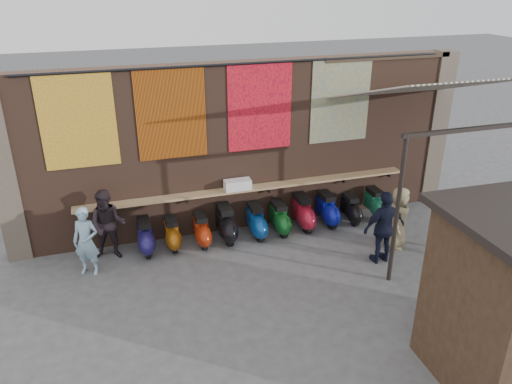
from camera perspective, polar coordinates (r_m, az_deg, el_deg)
The scene contains 31 objects.
ground at distance 10.38m, azimuth 3.06°, elevation -10.11°, with size 70.00×70.00×0.00m, color #474749.
brick_wall at distance 11.79m, azimuth -1.28°, elevation 5.13°, with size 10.00×0.40×4.00m, color brown.
pier_left at distance 11.58m, azimuth -26.85°, elevation 2.09°, with size 0.50×0.50×4.00m, color #4C4238.
pier_right at distance 14.08m, azimuth 19.64°, elevation 6.88°, with size 0.50×0.50×4.00m, color #4C4238.
eating_counter at distance 11.79m, azimuth -0.74°, elevation 0.43°, with size 8.00×0.32×0.05m, color #9E7A51.
shelf_box at distance 11.63m, azimuth -2.12°, elevation 0.84°, with size 0.62×0.28×0.24m, color white.
tapestry_redgold at distance 10.89m, azimuth -19.67°, elevation 7.62°, with size 1.50×0.02×2.00m, color #9A3616.
tapestry_sun at distance 10.96m, azimuth -9.67°, elevation 8.79°, with size 1.50×0.02×2.00m, color #D65C0C.
tapestry_orange at distance 11.39m, azimuth 0.46°, elevation 9.70°, with size 1.50×0.02×2.00m, color red.
tapestry_multi at distance 12.14m, azimuth 9.63°, elevation 10.26°, with size 1.50×0.02×2.00m, color #285894.
hang_rail at distance 11.09m, azimuth -1.04°, elevation 14.48°, with size 0.06×0.06×9.50m, color black.
scooter_stool_0 at distance 11.41m, azimuth -12.53°, elevation -5.03°, with size 0.37×0.81×0.77m, color #1D1854, non-canonical shape.
scooter_stool_1 at distance 11.49m, azimuth -9.56°, elevation -4.76°, with size 0.33×0.74×0.70m, color #84460C, non-canonical shape.
scooter_stool_2 at distance 11.52m, azimuth -6.25°, elevation -4.39°, with size 0.34×0.77×0.73m, color maroon, non-canonical shape.
scooter_stool_3 at distance 11.63m, azimuth -3.44°, elevation -3.68°, with size 0.40×0.88×0.84m, color black, non-canonical shape.
scooter_stool_4 at distance 11.79m, azimuth 0.01°, elevation -3.36°, with size 0.37×0.83×0.79m, color navy, non-canonical shape.
scooter_stool_5 at distance 11.95m, azimuth 2.72°, elevation -3.06°, with size 0.36×0.80×0.76m, color #10501D, non-canonical shape.
scooter_stool_6 at distance 12.22m, azimuth 5.38°, elevation -2.34°, with size 0.39×0.87×0.82m, color maroon, non-canonical shape.
scooter_stool_7 at distance 12.48m, azimuth 8.14°, elevation -1.99°, with size 0.38×0.84×0.80m, color #0D1592, non-canonical shape.
scooter_stool_8 at distance 12.70m, azimuth 10.77°, elevation -1.95°, with size 0.33×0.73×0.70m, color black, non-canonical shape.
scooter_stool_9 at distance 13.05m, azimuth 13.46°, elevation -1.33°, with size 0.36×0.79×0.75m, color #1B6F4E, non-canonical shape.
diner_left at distance 10.82m, azimuth -18.84°, elevation -5.36°, with size 0.54×0.36×1.49m, color #8AB2C9.
diner_right at distance 11.21m, azimuth -16.56°, elevation -3.64°, with size 0.78×0.61×1.60m, color black.
shopper_navy at distance 10.95m, azimuth 14.45°, elevation -3.95°, with size 0.96×0.40×1.64m, color black.
shopper_tan at distance 11.67m, azimuth 15.95°, elevation -2.84°, with size 0.71×0.46×1.46m, color tan.
stall_sign at distance 8.84m, azimuth 25.42°, elevation -4.43°, with size 1.20×0.04×0.50m, color gold.
stall_shelf at distance 9.30m, azimuth 24.36°, elevation -9.71°, with size 2.06×0.10×0.06m, color #473321.
awning_canvas at distance 11.32m, azimuth 19.00°, elevation 11.19°, with size 3.20×3.40×0.03m, color beige.
awning_ledger at distance 12.55m, azimuth 14.99°, elevation 14.68°, with size 3.30×0.08×0.12m, color #33261C.
awning_header at distance 10.30m, azimuth 23.42°, elevation 6.62°, with size 3.00×0.08×0.08m, color black.
awning_post_left at distance 10.01m, azimuth 15.83°, elevation -2.19°, with size 0.09×0.09×3.10m, color black.
Camera 1 is at (-3.09, -8.03, 5.81)m, focal length 35.00 mm.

